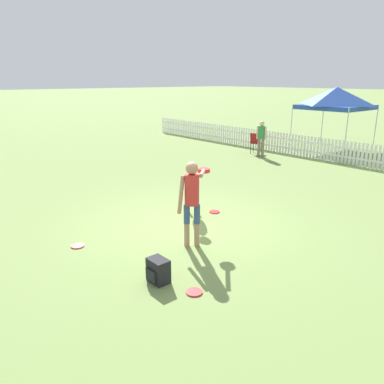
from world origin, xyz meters
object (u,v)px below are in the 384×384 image
at_px(frisbee_midfield, 214,212).
at_px(folding_chair_blue_left, 256,141).
at_px(canopy_tent_secondary, 336,98).
at_px(frisbee_near_handler, 194,292).
at_px(leaping_dog, 192,192).
at_px(handler_person, 193,193).
at_px(frisbee_near_dog, 78,246).
at_px(backpack_on_grass, 158,271).
at_px(spectator_standing, 261,136).

distance_m(frisbee_midfield, folding_chair_blue_left, 7.94).
bearing_deg(canopy_tent_secondary, frisbee_near_handler, -68.44).
bearing_deg(leaping_dog, frisbee_near_handler, 90.68).
distance_m(handler_person, frisbee_midfield, 2.25).
xyz_separation_m(frisbee_near_dog, backpack_on_grass, (2.14, 0.43, 0.19)).
relative_size(handler_person, leaping_dog, 1.64).
height_order(handler_person, folding_chair_blue_left, handler_person).
distance_m(handler_person, canopy_tent_secondary, 12.63).
bearing_deg(frisbee_midfield, frisbee_near_handler, -48.83).
bearing_deg(canopy_tent_secondary, leaping_dog, -76.74).
bearing_deg(spectator_standing, frisbee_midfield, 95.69).
relative_size(frisbee_near_handler, backpack_on_grass, 0.64).
bearing_deg(backpack_on_grass, frisbee_midfield, 120.86).
bearing_deg(spectator_standing, frisbee_near_handler, 99.25).
distance_m(leaping_dog, frisbee_near_handler, 3.46).
bearing_deg(spectator_standing, backpack_on_grass, 95.80).
bearing_deg(frisbee_near_handler, backpack_on_grass, -160.26).
xyz_separation_m(handler_person, frisbee_midfield, (-1.09, 1.66, -1.07)).
relative_size(handler_person, frisbee_near_dog, 6.56).
bearing_deg(folding_chair_blue_left, frisbee_midfield, 102.19).
bearing_deg(leaping_dog, frisbee_near_dog, 37.42).
relative_size(frisbee_near_handler, folding_chair_blue_left, 0.28).
distance_m(backpack_on_grass, canopy_tent_secondary, 14.24).
xyz_separation_m(frisbee_midfield, backpack_on_grass, (1.80, -3.02, 0.19)).
bearing_deg(handler_person, leaping_dog, 90.43).
height_order(frisbee_midfield, folding_chair_blue_left, folding_chair_blue_left).
distance_m(frisbee_near_dog, folding_chair_blue_left, 10.86).
bearing_deg(spectator_standing, handler_person, 96.27).
xyz_separation_m(frisbee_near_handler, spectator_standing, (-6.17, 9.12, 0.89)).
bearing_deg(frisbee_near_handler, leaping_dog, 139.84).
bearing_deg(backpack_on_grass, handler_person, 117.74).
bearing_deg(handler_person, folding_chair_blue_left, 73.79).
relative_size(frisbee_midfield, folding_chair_blue_left, 0.28).
xyz_separation_m(frisbee_near_dog, frisbee_midfield, (0.34, 3.44, 0.00)).
bearing_deg(backpack_on_grass, canopy_tent_secondary, 108.81).
relative_size(handler_person, folding_chair_blue_left, 1.85).
bearing_deg(leaping_dog, backpack_on_grass, 79.90).
bearing_deg(frisbee_near_dog, frisbee_midfield, 84.39).
bearing_deg(folding_chair_blue_left, frisbee_near_handler, 104.83).
xyz_separation_m(canopy_tent_secondary, spectator_standing, (-1.00, -3.98, -1.44)).
bearing_deg(frisbee_midfield, folding_chair_blue_left, 122.87).
xyz_separation_m(folding_chair_blue_left, canopy_tent_secondary, (1.56, 3.66, 1.78)).
xyz_separation_m(backpack_on_grass, canopy_tent_secondary, (-4.54, 13.33, 2.14)).
xyz_separation_m(leaping_dog, frisbee_near_dog, (-0.17, -2.85, -0.60)).
bearing_deg(frisbee_near_dog, backpack_on_grass, 11.25).
xyz_separation_m(handler_person, frisbee_near_handler, (1.35, -1.13, -1.07)).
xyz_separation_m(frisbee_midfield, folding_chair_blue_left, (-4.30, 6.65, 0.55)).
distance_m(leaping_dog, frisbee_near_dog, 2.92).
distance_m(frisbee_near_handler, backpack_on_grass, 0.70).
height_order(handler_person, backpack_on_grass, handler_person).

